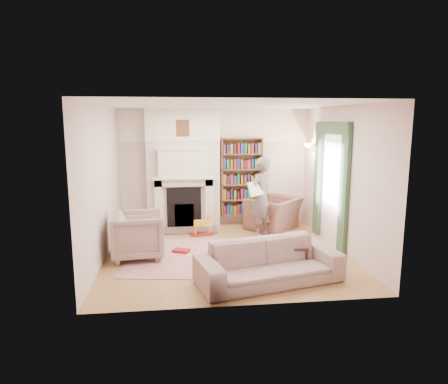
{
  "coord_description": "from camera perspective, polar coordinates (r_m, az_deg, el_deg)",
  "views": [
    {
      "loc": [
        -0.91,
        -7.33,
        2.51
      ],
      "look_at": [
        0.0,
        0.25,
        1.15
      ],
      "focal_mm": 32.0,
      "sensor_mm": 36.0,
      "label": 1
    }
  ],
  "objects": [
    {
      "name": "rug",
      "position": [
        7.56,
        -2.43,
        -9.25
      ],
      "size": [
        3.17,
        2.61,
        0.01
      ],
      "primitive_type": "cube",
      "rotation": [
        0.0,
        0.0,
        -0.15
      ],
      "color": "#BAA58D",
      "rests_on": "floor"
    },
    {
      "name": "newspaper",
      "position": [
        8.43,
        4.54,
        0.49
      ],
      "size": [
        0.41,
        0.39,
        0.3
      ],
      "primitive_type": "cube",
      "rotation": [
        -0.35,
        0.0,
        0.73
      ],
      "color": "beige",
      "rests_on": "man_reading"
    },
    {
      "name": "wall_back",
      "position": [
        9.69,
        -1.41,
        3.52
      ],
      "size": [
        4.5,
        0.0,
        4.5
      ],
      "primitive_type": "plane",
      "rotation": [
        1.57,
        0.0,
        0.0
      ],
      "color": "beige",
      "rests_on": "floor"
    },
    {
      "name": "curtain_right",
      "position": [
        9.08,
        13.27,
        1.53
      ],
      "size": [
        0.07,
        0.32,
        2.4
      ],
      "primitive_type": "cube",
      "color": "#314D34",
      "rests_on": "floor"
    },
    {
      "name": "pelmet",
      "position": [
        8.33,
        15.19,
        8.86
      ],
      "size": [
        0.09,
        1.7,
        0.24
      ],
      "primitive_type": "cube",
      "color": "#314D34",
      "rests_on": "wall_right"
    },
    {
      "name": "coffee_table",
      "position": [
        6.95,
        8.79,
        -9.22
      ],
      "size": [
        0.76,
        0.55,
        0.45
      ],
      "primitive_type": null,
      "rotation": [
        0.0,
        0.0,
        -0.16
      ],
      "color": "#341D12",
      "rests_on": "floor"
    },
    {
      "name": "armchair_reading",
      "position": [
        9.47,
        7.09,
        -3.04
      ],
      "size": [
        1.51,
        1.51,
        0.74
      ],
      "primitive_type": "imported",
      "rotation": [
        0.0,
        0.0,
        3.9
      ],
      "color": "#502E2A",
      "rests_on": "floor"
    },
    {
      "name": "board_game",
      "position": [
        7.25,
        -1.61,
        -9.94
      ],
      "size": [
        0.43,
        0.43,
        0.03
      ],
      "primitive_type": "cube",
      "rotation": [
        0.0,
        0.0,
        -0.25
      ],
      "color": "gold",
      "rests_on": "rug"
    },
    {
      "name": "window",
      "position": [
        8.41,
        15.19,
        2.51
      ],
      "size": [
        0.02,
        0.9,
        1.3
      ],
      "primitive_type": "cube",
      "color": "silver",
      "rests_on": "wall_right"
    },
    {
      "name": "wall_left",
      "position": [
        7.53,
        -17.02,
        1.18
      ],
      "size": [
        0.0,
        4.5,
        4.5
      ],
      "primitive_type": "plane",
      "rotation": [
        1.57,
        0.0,
        1.57
      ],
      "color": "beige",
      "rests_on": "floor"
    },
    {
      "name": "sofa",
      "position": [
        6.37,
        6.46,
        -9.97
      ],
      "size": [
        2.4,
        1.38,
        0.66
      ],
      "primitive_type": "imported",
      "rotation": [
        0.0,
        0.0,
        0.23
      ],
      "color": "#B6A496",
      "rests_on": "floor"
    },
    {
      "name": "game_box_lid",
      "position": [
        7.85,
        -6.12,
        -8.33
      ],
      "size": [
        0.36,
        0.31,
        0.05
      ],
      "primitive_type": "cube",
      "rotation": [
        0.0,
        0.0,
        -0.41
      ],
      "color": "maroon",
      "rests_on": "rug"
    },
    {
      "name": "wall_front",
      "position": [
        5.28,
        3.23,
        -2.06
      ],
      "size": [
        4.5,
        0.0,
        4.5
      ],
      "primitive_type": "plane",
      "rotation": [
        -1.57,
        0.0,
        0.0
      ],
      "color": "beige",
      "rests_on": "floor"
    },
    {
      "name": "bookcase",
      "position": [
        9.67,
        2.51,
        2.16
      ],
      "size": [
        1.0,
        0.24,
        1.85
      ],
      "primitive_type": "cube",
      "color": "brown",
      "rests_on": "floor"
    },
    {
      "name": "comic_annuals",
      "position": [
        7.5,
        1.85,
        -9.3
      ],
      "size": [
        0.5,
        0.6,
        0.02
      ],
      "color": "red",
      "rests_on": "rug"
    },
    {
      "name": "fireplace",
      "position": [
        9.45,
        -5.83,
        3.22
      ],
      "size": [
        1.7,
        0.58,
        2.8
      ],
      "color": "beige",
      "rests_on": "floor"
    },
    {
      "name": "wall_right",
      "position": [
        8.06,
        16.32,
        1.77
      ],
      "size": [
        0.0,
        4.5,
        4.5
      ],
      "primitive_type": "plane",
      "rotation": [
        1.57,
        0.0,
        -1.57
      ],
      "color": "beige",
      "rests_on": "floor"
    },
    {
      "name": "rocking_horse",
      "position": [
        8.9,
        -3.2,
        -4.75
      ],
      "size": [
        0.55,
        0.28,
        0.46
      ],
      "primitive_type": null,
      "rotation": [
        0.0,
        0.0,
        0.14
      ],
      "color": "gold",
      "rests_on": "rug"
    },
    {
      "name": "curtain_left",
      "position": [
        7.8,
        16.77,
        -0.01
      ],
      "size": [
        0.07,
        0.32,
        2.4
      ],
      "primitive_type": "cube",
      "color": "#314D34",
      "rests_on": "floor"
    },
    {
      "name": "armchair_left",
      "position": [
        7.6,
        -12.2,
        -6.05
      ],
      "size": [
        1.03,
        1.0,
        0.85
      ],
      "primitive_type": "imported",
      "rotation": [
        0.0,
        0.0,
        1.68
      ],
      "color": "#B8AF98",
      "rests_on": "floor"
    },
    {
      "name": "ceiling",
      "position": [
        7.39,
        0.24,
        12.35
      ],
      "size": [
        4.5,
        4.5,
        0.0
      ],
      "primitive_type": "plane",
      "rotation": [
        3.14,
        0.0,
        0.0
      ],
      "color": "white",
      "rests_on": "wall_back"
    },
    {
      "name": "floor",
      "position": [
        7.8,
        0.22,
        -8.67
      ],
      "size": [
        4.5,
        4.5,
        0.0
      ],
      "primitive_type": "plane",
      "color": "brown",
      "rests_on": "ground"
    },
    {
      "name": "wall_sconce",
      "position": [
        9.33,
        11.62,
        6.15
      ],
      "size": [
        0.2,
        0.24,
        0.24
      ],
      "primitive_type": null,
      "color": "gold",
      "rests_on": "wall_right"
    },
    {
      "name": "paraffin_heater",
      "position": [
        9.38,
        -10.05,
        -3.84
      ],
      "size": [
        0.32,
        0.32,
        0.55
      ],
      "primitive_type": "cylinder",
      "rotation": [
        0.0,
        0.0,
        -0.42
      ],
      "color": "#ADAFB5",
      "rests_on": "floor"
    },
    {
      "name": "man_reading",
      "position": [
        8.69,
        5.23,
        -0.78
      ],
      "size": [
        0.76,
        0.74,
        1.75
      ],
      "primitive_type": "imported",
      "rotation": [
        0.0,
        0.0,
        3.87
      ],
      "color": "#574946",
      "rests_on": "floor"
    }
  ]
}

